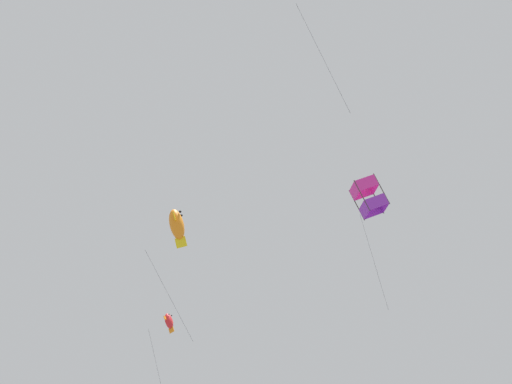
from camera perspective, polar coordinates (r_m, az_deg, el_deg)
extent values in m
cube|color=#DB2D93|center=(49.60, 8.37, 0.55)|extent=(1.28, 1.06, 0.68)
cube|color=#DB2D93|center=(49.07, 7.01, 0.07)|extent=(1.28, 1.06, 0.68)
cube|color=#DB2D93|center=(49.91, 7.51, -0.04)|extent=(0.93, 1.26, 1.19)
cube|color=#DB2D93|center=(48.75, 7.88, 0.66)|extent=(0.93, 1.26, 1.19)
cube|color=purple|center=(49.20, 9.07, -0.77)|extent=(1.28, 1.06, 0.68)
cube|color=purple|center=(48.66, 7.71, -1.27)|extent=(1.28, 1.06, 0.68)
cube|color=purple|center=(49.51, 8.20, -1.35)|extent=(0.93, 1.26, 1.19)
cube|color=purple|center=(48.34, 8.59, -0.68)|extent=(0.93, 1.26, 1.19)
cylinder|color=#332D28|center=(49.98, 8.52, -0.45)|extent=(0.58, 0.77, 2.01)
cylinder|color=#332D28|center=(48.82, 8.92, 0.24)|extent=(0.58, 0.77, 2.01)
cylinder|color=#332D28|center=(49.45, 7.18, -0.93)|extent=(0.58, 0.77, 2.01)
cylinder|color=#332D28|center=(48.27, 7.54, -0.25)|extent=(0.58, 0.77, 2.01)
cylinder|color=#47474C|center=(48.26, 8.38, -4.89)|extent=(1.17, 0.96, 5.88)
cylinder|color=#47474C|center=(39.85, 4.73, 9.58)|extent=(1.69, 1.92, 6.17)
ellipsoid|color=red|center=(56.05, -6.21, -9.12)|extent=(0.59, 0.89, 1.29)
cube|color=orange|center=(56.35, -6.06, -9.08)|extent=(0.43, 0.13, 0.26)
cube|color=orange|center=(55.88, -6.43, -8.91)|extent=(0.43, 0.13, 0.26)
cube|color=orange|center=(55.72, -6.04, -9.73)|extent=(0.04, 0.48, 0.48)
sphere|color=black|center=(56.25, -6.03, -8.73)|extent=(0.09, 0.12, 0.12)
sphere|color=black|center=(56.01, -6.22, -8.64)|extent=(0.09, 0.12, 0.12)
cylinder|color=#47474C|center=(55.73, -7.15, -11.87)|extent=(2.31, 0.18, 3.90)
ellipsoid|color=orange|center=(43.07, -5.66, -2.32)|extent=(1.32, 1.46, 1.94)
cube|color=yellow|center=(43.58, -5.63, -2.32)|extent=(0.64, 0.42, 0.40)
cube|color=yellow|center=(42.74, -5.80, -1.81)|extent=(0.64, 0.42, 0.40)
cube|color=yellow|center=(42.62, -5.36, -3.58)|extent=(0.36, 0.64, 0.69)
sphere|color=black|center=(43.53, -5.33, -1.67)|extent=(0.20, 0.22, 0.17)
sphere|color=black|center=(43.09, -5.41, -1.39)|extent=(0.20, 0.22, 0.17)
cylinder|color=#47474C|center=(43.03, -6.22, -7.31)|extent=(2.52, 1.66, 4.67)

